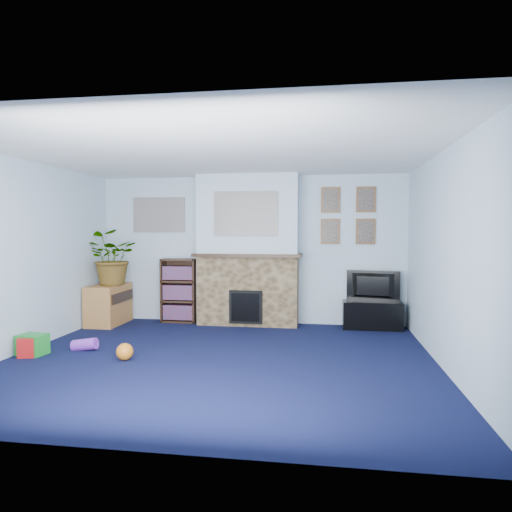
% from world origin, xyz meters
% --- Properties ---
extents(floor, '(5.00, 4.50, 0.01)m').
position_xyz_m(floor, '(0.00, 0.00, 0.00)').
color(floor, black).
rests_on(floor, ground).
extents(ceiling, '(5.00, 4.50, 0.01)m').
position_xyz_m(ceiling, '(0.00, 0.00, 2.40)').
color(ceiling, white).
rests_on(ceiling, wall_back).
extents(wall_back, '(5.00, 0.04, 2.40)m').
position_xyz_m(wall_back, '(0.00, 2.25, 1.20)').
color(wall_back, silver).
rests_on(wall_back, ground).
extents(wall_front, '(5.00, 0.04, 2.40)m').
position_xyz_m(wall_front, '(0.00, -2.25, 1.20)').
color(wall_front, silver).
rests_on(wall_front, ground).
extents(wall_left, '(0.04, 4.50, 2.40)m').
position_xyz_m(wall_left, '(-2.50, 0.00, 1.20)').
color(wall_left, silver).
rests_on(wall_left, ground).
extents(wall_right, '(0.04, 4.50, 2.40)m').
position_xyz_m(wall_right, '(2.50, 0.00, 1.20)').
color(wall_right, silver).
rests_on(wall_right, ground).
extents(chimney_breast, '(1.72, 0.50, 2.40)m').
position_xyz_m(chimney_breast, '(0.00, 2.05, 1.18)').
color(chimney_breast, brown).
rests_on(chimney_breast, ground).
extents(collage_main, '(1.00, 0.03, 0.68)m').
position_xyz_m(collage_main, '(0.00, 1.84, 1.78)').
color(collage_main, gray).
rests_on(collage_main, chimney_breast).
extents(collage_left, '(0.90, 0.03, 0.58)m').
position_xyz_m(collage_left, '(-1.55, 2.23, 1.78)').
color(collage_left, gray).
rests_on(collage_left, wall_back).
extents(portrait_tl, '(0.30, 0.03, 0.40)m').
position_xyz_m(portrait_tl, '(1.30, 2.23, 2.00)').
color(portrait_tl, brown).
rests_on(portrait_tl, wall_back).
extents(portrait_tr, '(0.30, 0.03, 0.40)m').
position_xyz_m(portrait_tr, '(1.85, 2.23, 2.00)').
color(portrait_tr, brown).
rests_on(portrait_tr, wall_back).
extents(portrait_bl, '(0.30, 0.03, 0.40)m').
position_xyz_m(portrait_bl, '(1.30, 2.23, 1.50)').
color(portrait_bl, brown).
rests_on(portrait_bl, wall_back).
extents(portrait_br, '(0.30, 0.03, 0.40)m').
position_xyz_m(portrait_br, '(1.85, 2.23, 1.50)').
color(portrait_br, brown).
rests_on(portrait_br, wall_back).
extents(tv_stand, '(0.90, 0.38, 0.42)m').
position_xyz_m(tv_stand, '(1.95, 2.03, 0.22)').
color(tv_stand, black).
rests_on(tv_stand, ground).
extents(television, '(0.82, 0.26, 0.47)m').
position_xyz_m(television, '(1.95, 2.05, 0.66)').
color(television, black).
rests_on(television, tv_stand).
extents(bookshelf, '(0.58, 0.28, 1.05)m').
position_xyz_m(bookshelf, '(-1.16, 2.11, 0.50)').
color(bookshelf, black).
rests_on(bookshelf, ground).
extents(sideboard, '(0.46, 0.82, 0.64)m').
position_xyz_m(sideboard, '(-2.24, 1.75, 0.35)').
color(sideboard, '#B47539').
rests_on(sideboard, ground).
extents(potted_plant, '(0.98, 0.91, 0.89)m').
position_xyz_m(potted_plant, '(-2.19, 1.70, 1.09)').
color(potted_plant, '#26661E').
rests_on(potted_plant, sideboard).
extents(mantel_clock, '(0.09, 0.05, 0.13)m').
position_xyz_m(mantel_clock, '(-0.09, 2.00, 1.22)').
color(mantel_clock, gold).
rests_on(mantel_clock, chimney_breast).
extents(mantel_candle, '(0.04, 0.04, 0.14)m').
position_xyz_m(mantel_candle, '(0.36, 2.00, 1.23)').
color(mantel_candle, '#B2BFC6').
rests_on(mantel_candle, chimney_breast).
extents(mantel_teddy, '(0.12, 0.12, 0.12)m').
position_xyz_m(mantel_teddy, '(-0.56, 2.00, 1.22)').
color(mantel_teddy, gray).
rests_on(mantel_teddy, chimney_breast).
extents(mantel_can, '(0.07, 0.07, 0.13)m').
position_xyz_m(mantel_can, '(0.62, 2.00, 1.21)').
color(mantel_can, red).
rests_on(mantel_can, chimney_breast).
extents(green_crate, '(0.34, 0.29, 0.25)m').
position_xyz_m(green_crate, '(-2.30, -0.12, 0.14)').
color(green_crate, '#198C26').
rests_on(green_crate, ground).
extents(toy_ball, '(0.20, 0.20, 0.20)m').
position_xyz_m(toy_ball, '(-1.09, -0.17, 0.09)').
color(toy_ball, orange).
rests_on(toy_ball, ground).
extents(toy_block, '(0.24, 0.24, 0.24)m').
position_xyz_m(toy_block, '(-2.30, -0.20, 0.11)').
color(toy_block, red).
rests_on(toy_block, ground).
extents(toy_tube, '(0.33, 0.15, 0.19)m').
position_xyz_m(toy_tube, '(-1.78, 0.17, 0.07)').
color(toy_tube, purple).
rests_on(toy_tube, ground).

